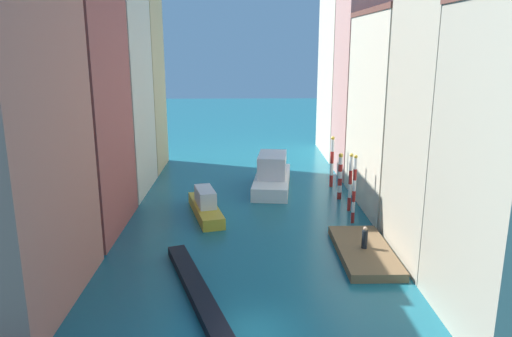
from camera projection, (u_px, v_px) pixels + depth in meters
ground_plane at (248, 185)px, 45.97m from camera, size 154.00×154.00×0.00m
building_left_1 at (63, 105)px, 32.95m from camera, size 7.25×9.67×17.70m
building_left_2 at (101, 71)px, 41.79m from camera, size 7.25×9.09×21.25m
building_left_3 at (125, 74)px, 49.97m from camera, size 7.25×7.16×19.89m
building_right_1 at (469, 86)px, 28.04m from camera, size 7.25×8.09×21.01m
building_right_2 at (408, 111)px, 38.60m from camera, size 7.25×12.03×15.50m
building_right_3 at (376, 83)px, 48.00m from camera, size 7.25×7.59×18.32m
building_right_4 at (355, 67)px, 56.92m from camera, size 7.25×11.12×20.55m
waterfront_dock at (364, 251)px, 30.56m from camera, size 3.24×7.54×0.52m
person_on_dock at (365, 238)px, 30.27m from camera, size 0.36×0.36×1.41m
mooring_pole_0 at (354, 189)px, 35.58m from camera, size 0.27×0.27×5.17m
mooring_pole_1 at (350, 182)px, 38.28m from camera, size 0.30×0.30×4.69m
mooring_pole_2 at (340, 176)px, 41.31m from camera, size 0.39×0.39×4.02m
mooring_pole_3 at (332, 161)px, 44.87m from camera, size 0.34×0.34×4.77m
vaporetto_white at (272, 175)px, 44.78m from camera, size 4.07×9.50×3.20m
gondola_black at (196, 289)px, 25.85m from camera, size 4.46×10.56×0.54m
motorboat_0 at (206, 206)px, 37.66m from camera, size 3.36×7.30×2.13m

